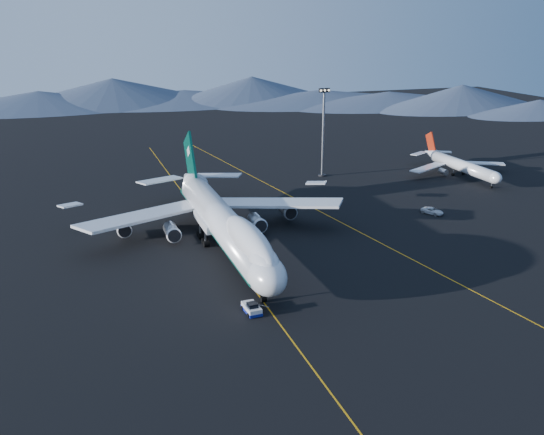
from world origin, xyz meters
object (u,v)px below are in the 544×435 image
object	(u,v)px
pushback_tug	(252,309)
floodlight_mast	(323,132)
boeing_747	(223,222)
service_van	(432,211)
second_jet	(460,165)

from	to	relation	value
pushback_tug	floodlight_mast	bearing A→B (deg)	55.54
boeing_747	floodlight_mast	xyz separation A→B (m)	(43.77, 49.83, 7.53)
pushback_tug	service_van	world-z (taller)	pushback_tug
boeing_747	pushback_tug	distance (m)	30.14
boeing_747	service_van	distance (m)	54.91
second_jet	floodlight_mast	size ratio (longest dim) A/B	1.44
pushback_tug	boeing_747	bearing A→B (deg)	80.25
second_jet	pushback_tug	bearing A→B (deg)	-130.86
pushback_tug	floodlight_mast	xyz separation A→B (m)	(46.77, 79.36, 12.73)
service_van	floodlight_mast	xyz separation A→B (m)	(-10.55, 43.56, 12.58)
pushback_tug	service_van	xyz separation A→B (m)	(57.32, 35.80, 0.15)
pushback_tug	service_van	distance (m)	67.58
second_jet	floodlight_mast	xyz separation A→B (m)	(-39.65, 13.24, 10.06)
boeing_747	second_jet	bearing A→B (deg)	23.68
pushback_tug	service_van	size ratio (longest dim) A/B	0.84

